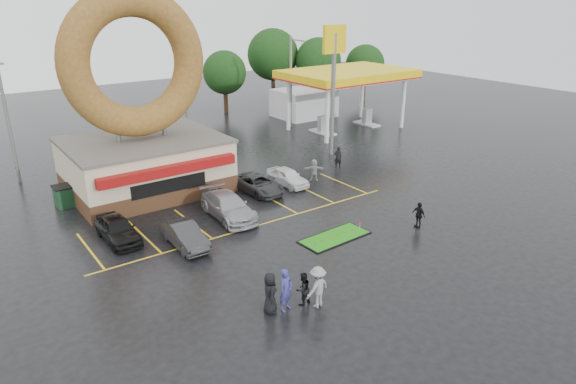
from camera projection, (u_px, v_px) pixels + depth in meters
ground at (291, 247)px, 27.86m from camera, size 120.00×120.00×0.00m
donut_shop at (141, 128)px, 34.43m from camera, size 10.20×8.70×13.50m
gas_station at (328, 88)px, 53.28m from camera, size 12.30×13.65×5.90m
shell_sign at (334, 66)px, 41.37m from camera, size 2.20×0.36×10.60m
streetlight_left at (7, 118)px, 35.75m from camera, size 0.40×2.21×9.00m
streetlight_mid at (186, 94)px, 44.14m from camera, size 0.40×2.21×9.00m
streetlight_right at (291, 80)px, 51.45m from camera, size 0.40×2.21×9.00m
tree_far_a at (318, 61)px, 62.87m from camera, size 5.60×5.60×8.00m
tree_far_b at (365, 64)px, 64.87m from camera, size 4.90×4.90×7.00m
tree_far_c at (273, 55)px, 63.48m from camera, size 6.30×6.30×9.00m
tree_far_d at (225, 73)px, 58.07m from camera, size 4.90×4.90×7.00m
car_black at (118, 229)px, 28.35m from camera, size 1.69×4.07×1.38m
car_dgrey at (185, 235)px, 27.77m from camera, size 1.39×3.91×1.29m
car_silver at (228, 206)px, 31.31m from camera, size 2.37×5.15×1.46m
car_grey at (258, 184)px, 35.32m from camera, size 2.29×4.46×1.20m
car_white at (288, 177)px, 36.70m from camera, size 1.65×3.72×1.25m
person_blue at (286, 290)px, 21.98m from camera, size 0.83×0.66×1.98m
person_blackjkt at (303, 289)px, 22.47m from camera, size 0.80×0.65×1.55m
person_hoodie at (318, 287)px, 22.25m from camera, size 1.35×0.92×1.93m
person_bystander at (270, 293)px, 21.84m from camera, size 0.87×1.06×1.88m
person_cameraman at (419, 215)px, 29.97m from camera, size 0.40×0.92×1.56m
person_walker_near at (314, 170)px, 37.51m from camera, size 1.52×1.23×1.63m
person_walker_far at (338, 157)px, 40.35m from camera, size 0.73×0.62×1.71m
dumpster at (70, 195)px, 33.22m from camera, size 1.82×1.23×1.30m
putting_green at (335, 237)px, 28.91m from camera, size 4.27×2.02×0.53m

